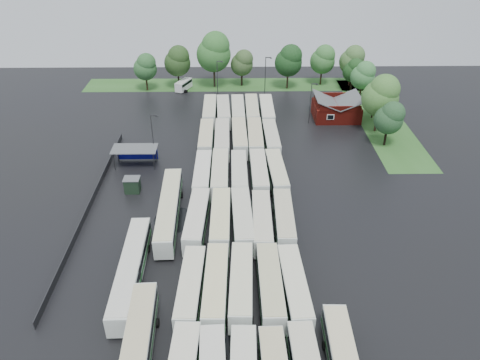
{
  "coord_description": "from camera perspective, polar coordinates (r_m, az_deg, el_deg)",
  "views": [
    {
      "loc": [
        1.1,
        -54.52,
        43.15
      ],
      "look_at": [
        2.0,
        12.0,
        2.5
      ],
      "focal_mm": 35.0,
      "sensor_mm": 36.0,
      "label": 1
    }
  ],
  "objects": [
    {
      "name": "bus_r4c0",
      "position": [
        92.99,
        -4.13,
        5.04
      ],
      "size": [
        2.8,
        12.78,
        3.55
      ],
      "rotation": [
        0.0,
        0.0,
        0.01
      ],
      "color": "silver",
      "rests_on": "ground"
    },
    {
      "name": "artic_bus_west_b",
      "position": [
        72.44,
        -8.64,
        -3.57
      ],
      "size": [
        3.42,
        19.81,
        3.66
      ],
      "rotation": [
        0.0,
        0.0,
        0.03
      ],
      "color": "silver",
      "rests_on": "ground"
    },
    {
      "name": "bus_r3c3",
      "position": [
        80.79,
        2.31,
        0.77
      ],
      "size": [
        2.92,
        13.0,
        3.61
      ],
      "rotation": [
        0.0,
        0.0,
        0.01
      ],
      "color": "silver",
      "rests_on": "ground"
    },
    {
      "name": "bus_r1c2",
      "position": [
        59.15,
        0.15,
        -12.68
      ],
      "size": [
        3.23,
        13.07,
        3.61
      ],
      "rotation": [
        0.0,
        0.0,
        -0.04
      ],
      "color": "silver",
      "rests_on": "ground"
    },
    {
      "name": "brick_building",
      "position": [
        108.14,
        11.64,
        8.32
      ],
      "size": [
        10.07,
        8.6,
        5.39
      ],
      "color": "maroon",
      "rests_on": "ground"
    },
    {
      "name": "bus_r3c2",
      "position": [
        80.61,
        -0.1,
        0.68
      ],
      "size": [
        2.8,
        12.69,
        3.53
      ],
      "rotation": [
        0.0,
        0.0,
        0.01
      ],
      "color": "silver",
      "rests_on": "ground"
    },
    {
      "name": "grass_strip_north",
      "position": [
        126.88,
        -0.33,
        11.55
      ],
      "size": [
        80.0,
        10.0,
        0.01
      ],
      "primitive_type": "cube",
      "color": "#2E6024",
      "rests_on": "ground"
    },
    {
      "name": "bus_r1c4",
      "position": [
        59.25,
        6.61,
        -12.86
      ],
      "size": [
        3.28,
        13.03,
        3.6
      ],
      "rotation": [
        0.0,
        0.0,
        0.04
      ],
      "color": "silver",
      "rests_on": "ground"
    },
    {
      "name": "bus_r4c1",
      "position": [
        92.42,
        -2.18,
        4.99
      ],
      "size": [
        2.97,
        13.38,
        3.72
      ],
      "rotation": [
        0.0,
        0.0,
        0.01
      ],
      "color": "silver",
      "rests_on": "ground"
    },
    {
      "name": "artic_bus_west_c",
      "position": [
        62.65,
        -13.16,
        -10.71
      ],
      "size": [
        3.04,
        19.08,
        3.53
      ],
      "rotation": [
        0.0,
        0.0,
        0.02
      ],
      "color": "silver",
      "rests_on": "ground"
    },
    {
      "name": "bus_r3c4",
      "position": [
        81.12,
        4.48,
        0.81
      ],
      "size": [
        3.36,
        12.94,
        3.57
      ],
      "rotation": [
        0.0,
        0.0,
        0.05
      ],
      "color": "silver",
      "rests_on": "ground"
    },
    {
      "name": "bus_r1c1",
      "position": [
        58.99,
        -2.96,
        -12.85
      ],
      "size": [
        3.09,
        13.2,
        3.66
      ],
      "rotation": [
        0.0,
        0.0,
        -0.02
      ],
      "color": "silver",
      "rests_on": "ground"
    },
    {
      "name": "bus_r2c0",
      "position": [
        69.69,
        -5.27,
        -4.91
      ],
      "size": [
        3.4,
        13.26,
        3.66
      ],
      "rotation": [
        0.0,
        0.0,
        -0.05
      ],
      "color": "silver",
      "rests_on": "ground"
    },
    {
      "name": "bus_r1c0",
      "position": [
        59.14,
        -6.02,
        -12.97
      ],
      "size": [
        3.14,
        12.78,
        3.53
      ],
      "rotation": [
        0.0,
        0.0,
        -0.04
      ],
      "color": "silver",
      "rests_on": "ground"
    },
    {
      "name": "bus_r5c2",
      "position": [
        104.98,
        -0.25,
        8.35
      ],
      "size": [
        3.0,
        13.11,
        3.64
      ],
      "rotation": [
        0.0,
        0.0,
        0.02
      ],
      "color": "silver",
      "rests_on": "ground"
    },
    {
      "name": "bus_r5c1",
      "position": [
        104.92,
        -2.03,
        8.32
      ],
      "size": [
        3.31,
        13.18,
        3.64
      ],
      "rotation": [
        0.0,
        0.0,
        0.04
      ],
      "color": "silver",
      "rests_on": "ground"
    },
    {
      "name": "bus_r5c3",
      "position": [
        105.32,
        1.47,
        8.42
      ],
      "size": [
        2.85,
        13.13,
        3.65
      ],
      "rotation": [
        0.0,
        0.0,
        0.0
      ],
      "color": "silver",
      "rests_on": "ground"
    },
    {
      "name": "west_fence",
      "position": [
        79.13,
        -17.79,
        -2.81
      ],
      "size": [
        0.1,
        50.0,
        1.2
      ],
      "primitive_type": "cube",
      "color": "#2D2D30",
      "rests_on": "ground"
    },
    {
      "name": "bus_r5c0",
      "position": [
        105.21,
        -3.71,
        8.34
      ],
      "size": [
        2.92,
        13.11,
        3.64
      ],
      "rotation": [
        0.0,
        0.0,
        0.01
      ],
      "color": "silver",
      "rests_on": "ground"
    },
    {
      "name": "puddle_1",
      "position": [
        54.82,
        4.89,
        -20.65
      ],
      "size": [
        4.54,
        4.54,
        0.01
      ],
      "primitive_type": "cylinder",
      "color": "black",
      "rests_on": "ground"
    },
    {
      "name": "utility_hut",
      "position": [
        80.96,
        -13.0,
        -0.58
      ],
      "size": [
        2.7,
        2.2,
        2.62
      ],
      "color": "black",
      "rests_on": "ground"
    },
    {
      "name": "tree_north_3",
      "position": [
        124.31,
        0.31,
        14.12
      ],
      "size": [
        5.81,
        5.8,
        9.61
      ],
      "color": "black",
      "rests_on": "ground"
    },
    {
      "name": "tree_north_5",
      "position": [
        126.7,
        10.12,
        14.31
      ],
      "size": [
        6.43,
        6.43,
        10.65
      ],
      "color": "black",
      "rests_on": "ground"
    },
    {
      "name": "lamp_post_nw",
      "position": [
        87.98,
        -10.54,
        5.46
      ],
      "size": [
        1.43,
        0.28,
        9.3
      ],
      "color": "#2D2D30",
      "rests_on": "ground"
    },
    {
      "name": "bus_r3c0",
      "position": [
        80.76,
        -4.58,
        0.64
      ],
      "size": [
        2.77,
        12.77,
        3.55
      ],
      "rotation": [
        0.0,
        0.0,
        -0.0
      ],
      "color": "silver",
      "rests_on": "ground"
    },
    {
      "name": "puddle_3",
      "position": [
        68.27,
        5.19,
        -7.93
      ],
      "size": [
        4.26,
        4.26,
        0.01
      ],
      "primitive_type": "cylinder",
      "color": "black",
      "rests_on": "ground"
    },
    {
      "name": "bus_r3c1",
      "position": [
        80.63,
        -2.44,
        0.74
      ],
      "size": [
        2.85,
        13.29,
        3.7
      ],
      "rotation": [
        0.0,
        0.0,
        0.0
      ],
      "color": "silver",
      "rests_on": "ground"
    },
    {
      "name": "bus_r4c4",
      "position": [
        92.89,
        3.81,
        5.02
      ],
      "size": [
        2.98,
        12.76,
        3.54
      ],
      "rotation": [
        0.0,
        0.0,
        0.02
      ],
      "color": "silver",
      "rests_on": "ground"
    },
    {
      "name": "puddle_2",
      "position": [
        73.58,
        -7.87,
        -4.82
      ],
      "size": [
        6.74,
        6.74,
        0.01
      ],
      "primitive_type": "cylinder",
      "color": "black",
      "rests_on": "ground"
    },
    {
      "name": "grass_strip_east",
      "position": [
        111.42,
        16.6,
        7.3
      ],
      "size": [
        10.0,
        50.0,
        0.01
      ],
      "primitive_type": "cube",
      "color": "#2E6024",
      "rests_on": "ground"
    },
    {
      "name": "tree_east_4",
      "position": [
        124.09,
        13.7,
        12.88
      ],
      "size": [
        5.17,
        5.15,
        8.53
      ],
      "color": "black",
      "rests_on": "ground"
    },
    {
      "name": "bus_r2c1",
      "position": [
        69.46,
        -2.38,
        -4.91
      ],
      "size": [
        2.9,
        13.22,
        3.68
      ],
      "rotation": [
        0.0,
        0.0,
        -0.01
      ],
      "color": "silver",
      "rests_on": "ground"
    },
    {
      "name": "minibus",
      "position": [
        123.66,
        -6.89,
        11.46
      ],
      "size": [
        4.16,
        6.02,
        2.47
      ],
      "rotation": [
        0.0,
        0.0,
        -0.41
      ],
      "color": "white",
      "rests_on": "ground"
    },
    {
      "name": "lamp_post_back_w",
      "position": [
        114.51,
        -2.71,
        12.32
      ],
      "size": [
        1.52,
        0.3,
        9.89
      ],
      "color": "#2D2D30",
      "rests_on": "ground"
    },
    {
      "name": "bus_r5c4",
      "position": [
        105.02,
        3.29,
        8.33
      ],
      "size": [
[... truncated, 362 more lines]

